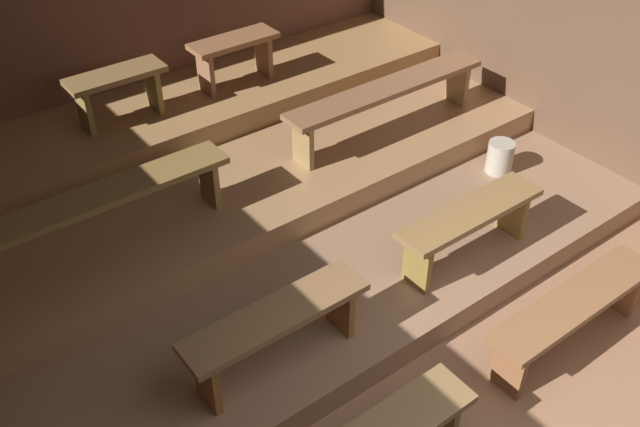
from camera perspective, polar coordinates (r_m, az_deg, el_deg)
ground at (r=5.89m, az=-1.35°, el=-4.08°), size 6.50×5.84×0.08m
wall_back at (r=7.19m, az=-13.95°, el=14.22°), size 6.50×0.06×2.31m
wall_right at (r=7.06m, az=18.30°, el=12.99°), size 0.06×5.84×2.31m
platform_lower at (r=6.17m, az=-4.60°, el=-0.13°), size 5.70×3.86×0.22m
platform_middle at (r=6.53m, az=-8.00°, el=4.32°), size 5.70×2.50×0.22m
platform_upper at (r=6.94m, az=-11.01°, el=8.22°), size 5.70×1.16×0.22m
bench_floor_right at (r=5.23m, az=19.80°, el=-7.24°), size 1.51×0.32×0.47m
bench_lower_left at (r=4.54m, az=-3.54°, el=-8.91°), size 1.29×0.32×0.47m
bench_lower_right at (r=5.44m, az=12.00°, el=-0.57°), size 1.29×0.32×0.47m
bench_middle_left at (r=5.32m, az=-17.94°, el=0.59°), size 2.13×0.32×0.47m
bench_middle_right at (r=6.54m, az=5.41°, el=9.60°), size 2.13×0.32×0.47m
bench_upper_left at (r=6.51m, az=-16.05°, el=9.88°), size 0.86×0.32×0.47m
bench_upper_right at (r=6.97m, az=-6.93°, el=12.92°), size 0.86×0.32×0.47m
pail_lower at (r=6.64m, az=14.33°, el=4.44°), size 0.24×0.24×0.30m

